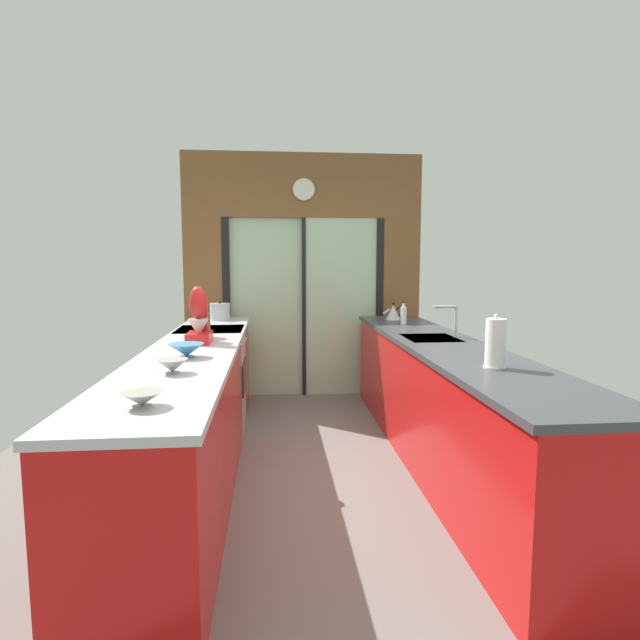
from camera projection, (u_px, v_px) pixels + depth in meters
The scene contains 15 objects.
ground_plane at pixel (318, 453), 4.10m from camera, with size 5.04×7.60×0.02m, color slate.
back_wall_unit at pixel (304, 261), 5.70m from camera, with size 2.64×0.12×2.70m.
left_counter_run at pixel (192, 416), 3.50m from camera, with size 0.62×3.80×0.92m.
right_counter_run at pixel (442, 403), 3.83m from camera, with size 0.62×3.80×0.92m.
sink_faucet at pixel (452, 316), 4.02m from camera, with size 0.19×0.02×0.26m.
oven_range at pixel (211, 380), 4.60m from camera, with size 0.60×0.60×0.92m.
mixing_bowl_near at pixel (142, 399), 2.10m from camera, with size 0.17×0.17×0.07m.
mixing_bowl_mid at pixel (172, 366), 2.74m from camera, with size 0.17×0.17×0.08m.
mixing_bowl_far at pixel (186, 350), 3.19m from camera, with size 0.22×0.22×0.09m.
knife_block at pixel (204, 325), 4.02m from camera, with size 0.08×0.14×0.27m.
stand_mixer at pixel (199, 321), 3.74m from camera, with size 0.17×0.27×0.42m.
stock_pot at pixel (220, 312), 5.23m from camera, with size 0.21×0.21×0.20m.
kettle at pixel (393, 312), 5.27m from camera, with size 0.23×0.16×0.18m.
soap_bottle at pixel (404, 315), 4.85m from camera, with size 0.06×0.06×0.22m.
paper_towel_roll at pixel (495, 344), 2.85m from camera, with size 0.13×0.13×0.31m.
Camera 1 is at (-0.35, -3.33, 1.52)m, focal length 28.65 mm.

